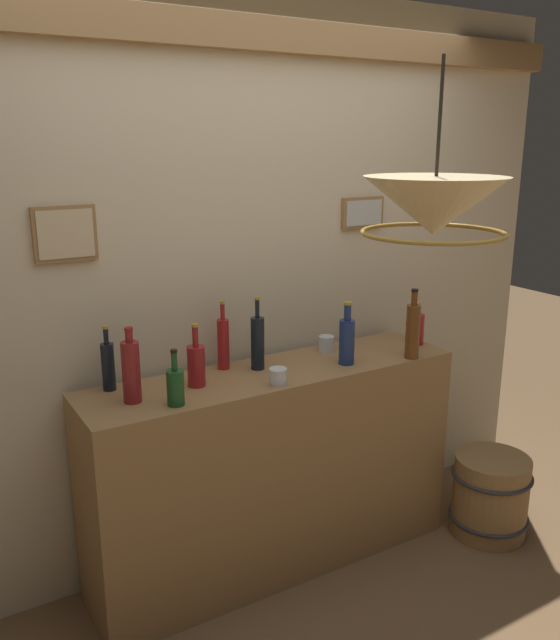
{
  "coord_description": "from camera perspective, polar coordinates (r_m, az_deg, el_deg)",
  "views": [
    {
      "loc": [
        -1.42,
        -1.6,
        1.99
      ],
      "look_at": [
        0.0,
        0.75,
        1.23
      ],
      "focal_mm": 37.02,
      "sensor_mm": 36.0,
      "label": 1
    }
  ],
  "objects": [
    {
      "name": "wooden_barrel",
      "position": [
        3.68,
        17.7,
        -14.22
      ],
      "size": [
        0.41,
        0.41,
        0.42
      ],
      "color": "#9E7547",
      "rests_on": "ground"
    },
    {
      "name": "glass_tumbler_highball",
      "position": [
        2.8,
        -0.18,
        -4.9
      ],
      "size": [
        0.08,
        0.08,
        0.07
      ],
      "color": "silver",
      "rests_on": "bar_shelf_unit"
    },
    {
      "name": "bar_shelf_unit",
      "position": [
        3.16,
        -0.48,
        -12.81
      ],
      "size": [
        1.76,
        0.43,
        0.98
      ],
      "primitive_type": "cube",
      "color": "#9E7547",
      "rests_on": "ground"
    },
    {
      "name": "liquor_bottle_rye",
      "position": [
        3.4,
        11.71,
        -0.69
      ],
      "size": [
        0.08,
        0.08,
        0.21
      ],
      "color": "#A51D21",
      "rests_on": "bar_shelf_unit"
    },
    {
      "name": "liquor_bottle_gin",
      "position": [
        2.79,
        -7.25,
        -3.82
      ],
      "size": [
        0.08,
        0.08,
        0.27
      ],
      "color": "maroon",
      "rests_on": "bar_shelf_unit"
    },
    {
      "name": "liquor_bottle_vermouth",
      "position": [
        3.04,
        5.8,
        -1.7
      ],
      "size": [
        0.07,
        0.07,
        0.29
      ],
      "color": "navy",
      "rests_on": "bar_shelf_unit"
    },
    {
      "name": "liquor_bottle_bourbon",
      "position": [
        3.16,
        11.4,
        -0.83
      ],
      "size": [
        0.07,
        0.07,
        0.33
      ],
      "color": "brown",
      "rests_on": "bar_shelf_unit"
    },
    {
      "name": "liquor_bottle_brandy",
      "position": [
        2.61,
        -9.03,
        -5.65
      ],
      "size": [
        0.07,
        0.07,
        0.23
      ],
      "color": "#194D22",
      "rests_on": "bar_shelf_unit"
    },
    {
      "name": "liquor_bottle_mezcal",
      "position": [
        2.96,
        -1.95,
        -1.92
      ],
      "size": [
        0.06,
        0.06,
        0.33
      ],
      "color": "black",
      "rests_on": "bar_shelf_unit"
    },
    {
      "name": "panelled_rear_partition",
      "position": [
        3.1,
        -3.29,
        4.21
      ],
      "size": [
        3.67,
        0.15,
        2.63
      ],
      "color": "beige",
      "rests_on": "ground"
    },
    {
      "name": "pendant_lamp",
      "position": [
        2.3,
        13.2,
        9.41
      ],
      "size": [
        0.49,
        0.49,
        0.57
      ],
      "color": "beige"
    },
    {
      "name": "glass_tumbler_rocks",
      "position": [
        3.23,
        4.02,
        -2.05
      ],
      "size": [
        0.08,
        0.08,
        0.08
      ],
      "color": "silver",
      "rests_on": "bar_shelf_unit"
    },
    {
      "name": "liquor_bottle_scotch",
      "position": [
        2.97,
        -4.93,
        -1.96
      ],
      "size": [
        0.05,
        0.05,
        0.31
      ],
      "color": "#A61D20",
      "rests_on": "bar_shelf_unit"
    },
    {
      "name": "liquor_bottle_amaro",
      "position": [
        2.81,
        -14.64,
        -3.81
      ],
      "size": [
        0.05,
        0.05,
        0.28
      ],
      "color": "black",
      "rests_on": "bar_shelf_unit"
    },
    {
      "name": "liquor_bottle_port",
      "position": [
        2.65,
        -12.74,
        -4.3
      ],
      "size": [
        0.07,
        0.07,
        0.31
      ],
      "color": "maroon",
      "rests_on": "bar_shelf_unit"
    }
  ]
}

